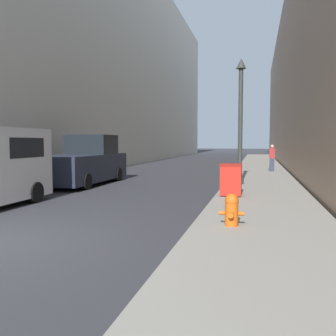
{
  "coord_description": "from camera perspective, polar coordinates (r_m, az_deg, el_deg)",
  "views": [
    {
      "loc": [
        4.95,
        -5.69,
        1.86
      ],
      "look_at": [
        -0.16,
        15.71,
        0.33
      ],
      "focal_mm": 40.0,
      "sensor_mm": 36.0,
      "label": 1
    }
  ],
  "objects": [
    {
      "name": "pickup_truck",
      "position": [
        16.98,
        -12.66,
        0.7
      ],
      "size": [
        2.21,
        5.46,
        2.19
      ],
      "color": "#232838",
      "rests_on": "ground"
    },
    {
      "name": "lamppost",
      "position": [
        15.68,
        10.99,
        7.78
      ],
      "size": [
        0.4,
        0.4,
        5.1
      ],
      "color": "#2D332D",
      "rests_on": "sidewalk_right"
    },
    {
      "name": "building_left_glass",
      "position": [
        36.1,
        -13.14,
        15.4
      ],
      "size": [
        12.0,
        60.0,
        18.13
      ],
      "color": "beige",
      "rests_on": "ground"
    },
    {
      "name": "trash_bin",
      "position": [
        12.15,
        9.57,
        -1.71
      ],
      "size": [
        0.68,
        0.61,
        1.04
      ],
      "color": "red",
      "rests_on": "sidewalk_right"
    },
    {
      "name": "pedestrian_on_sidewalk",
      "position": [
        22.79,
        15.57,
        1.49
      ],
      "size": [
        0.32,
        0.21,
        1.58
      ],
      "color": "#2D3347",
      "rests_on": "sidewalk_right"
    },
    {
      "name": "sidewalk_right",
      "position": [
        23.76,
        13.91,
        -0.46
      ],
      "size": [
        3.06,
        60.0,
        0.13
      ],
      "color": "gray",
      "rests_on": "ground"
    },
    {
      "name": "fire_hydrant",
      "position": [
        7.86,
        9.67,
        -6.19
      ],
      "size": [
        0.51,
        0.4,
        0.67
      ],
      "color": "#D15614",
      "rests_on": "sidewalk_right"
    }
  ]
}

